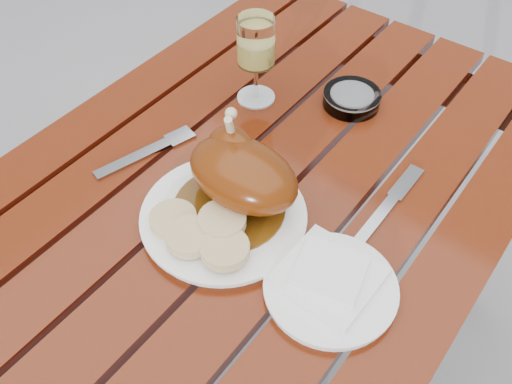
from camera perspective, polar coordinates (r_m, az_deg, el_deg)
ground at (r=1.62m, az=0.12°, el=-17.26°), size 60.00×60.00×0.00m
table at (r=1.29m, az=0.14°, el=-10.19°), size 0.80×1.20×0.75m
dinner_plate at (r=0.92m, az=-3.25°, el=-2.54°), size 0.31×0.31×0.02m
roast_duck at (r=0.90m, az=-1.52°, el=2.01°), size 0.19×0.19×0.14m
bread_dumplings at (r=0.88m, az=-5.40°, el=-3.91°), size 0.18×0.12×0.03m
wine_glass at (r=1.10m, az=0.00°, el=12.99°), size 0.08×0.08×0.18m
side_plate at (r=0.85m, az=7.45°, el=-9.57°), size 0.23×0.23×0.02m
napkin at (r=0.84m, az=7.32°, el=-8.27°), size 0.14×0.13×0.01m
ashtray at (r=1.14m, az=9.54°, el=9.20°), size 0.14×0.14×0.03m
fork at (r=1.05m, az=-11.41°, el=3.66°), size 0.07×0.18×0.01m
knife at (r=0.95m, az=12.36°, el=-2.18°), size 0.02×0.20×0.01m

